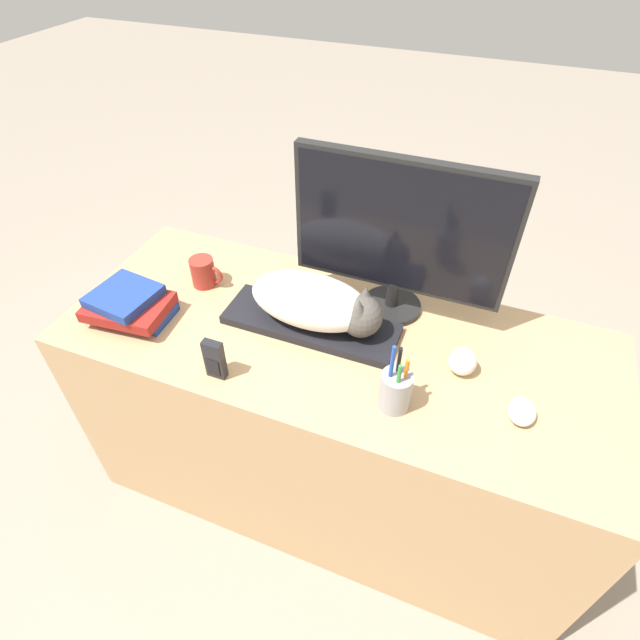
{
  "coord_description": "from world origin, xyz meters",
  "views": [
    {
      "loc": [
        0.31,
        -0.6,
        1.66
      ],
      "look_at": [
        -0.04,
        0.29,
        0.79
      ],
      "focal_mm": 28.0,
      "sensor_mm": 36.0,
      "label": 1
    }
  ],
  "objects_px": {
    "monitor": "(400,233)",
    "coffee_mug": "(204,272)",
    "computer_mouse": "(522,411)",
    "cat": "(319,303)",
    "keyboard": "(311,324)",
    "baseball": "(463,362)",
    "phone": "(215,360)",
    "pen_cup": "(396,390)",
    "book_stack": "(130,305)"
  },
  "relations": [
    {
      "from": "monitor",
      "to": "coffee_mug",
      "type": "xyz_separation_m",
      "value": [
        -0.55,
        -0.1,
        -0.21
      ]
    },
    {
      "from": "computer_mouse",
      "to": "monitor",
      "type": "bearing_deg",
      "value": 145.81
    },
    {
      "from": "cat",
      "to": "keyboard",
      "type": "bearing_deg",
      "value": -180.0
    },
    {
      "from": "baseball",
      "to": "phone",
      "type": "xyz_separation_m",
      "value": [
        -0.55,
        -0.23,
        0.02
      ]
    },
    {
      "from": "cat",
      "to": "baseball",
      "type": "xyz_separation_m",
      "value": [
        0.38,
        -0.01,
        -0.06
      ]
    },
    {
      "from": "coffee_mug",
      "to": "phone",
      "type": "xyz_separation_m",
      "value": [
        0.22,
        -0.3,
        0.01
      ]
    },
    {
      "from": "phone",
      "to": "computer_mouse",
      "type": "bearing_deg",
      "value": 11.52
    },
    {
      "from": "pen_cup",
      "to": "computer_mouse",
      "type": "bearing_deg",
      "value": 14.88
    },
    {
      "from": "cat",
      "to": "book_stack",
      "type": "relative_size",
      "value": 1.57
    },
    {
      "from": "monitor",
      "to": "coffee_mug",
      "type": "bearing_deg",
      "value": -170.1
    },
    {
      "from": "computer_mouse",
      "to": "pen_cup",
      "type": "bearing_deg",
      "value": -165.12
    },
    {
      "from": "baseball",
      "to": "phone",
      "type": "distance_m",
      "value": 0.6
    },
    {
      "from": "cat",
      "to": "phone",
      "type": "distance_m",
      "value": 0.3
    },
    {
      "from": "computer_mouse",
      "to": "pen_cup",
      "type": "xyz_separation_m",
      "value": [
        -0.28,
        -0.07,
        0.04
      ]
    },
    {
      "from": "computer_mouse",
      "to": "pen_cup",
      "type": "height_order",
      "value": "pen_cup"
    },
    {
      "from": "cat",
      "to": "phone",
      "type": "xyz_separation_m",
      "value": [
        -0.17,
        -0.24,
        -0.04
      ]
    },
    {
      "from": "keyboard",
      "to": "cat",
      "type": "relative_size",
      "value": 1.32
    },
    {
      "from": "keyboard",
      "to": "monitor",
      "type": "height_order",
      "value": "monitor"
    },
    {
      "from": "cat",
      "to": "book_stack",
      "type": "distance_m",
      "value": 0.52
    },
    {
      "from": "coffee_mug",
      "to": "baseball",
      "type": "distance_m",
      "value": 0.77
    },
    {
      "from": "pen_cup",
      "to": "phone",
      "type": "bearing_deg",
      "value": -170.71
    },
    {
      "from": "pen_cup",
      "to": "book_stack",
      "type": "xyz_separation_m",
      "value": [
        -0.76,
        0.03,
        -0.01
      ]
    },
    {
      "from": "baseball",
      "to": "book_stack",
      "type": "bearing_deg",
      "value": -171.59
    },
    {
      "from": "keyboard",
      "to": "phone",
      "type": "bearing_deg",
      "value": -121.23
    },
    {
      "from": "computer_mouse",
      "to": "coffee_mug",
      "type": "xyz_separation_m",
      "value": [
        -0.92,
        0.16,
        0.03
      ]
    },
    {
      "from": "keyboard",
      "to": "phone",
      "type": "distance_m",
      "value": 0.29
    },
    {
      "from": "keyboard",
      "to": "computer_mouse",
      "type": "height_order",
      "value": "computer_mouse"
    },
    {
      "from": "phone",
      "to": "cat",
      "type": "bearing_deg",
      "value": 54.92
    },
    {
      "from": "coffee_mug",
      "to": "pen_cup",
      "type": "xyz_separation_m",
      "value": [
        0.64,
        -0.23,
        0.01
      ]
    },
    {
      "from": "cat",
      "to": "computer_mouse",
      "type": "relative_size",
      "value": 4.37
    },
    {
      "from": "cat",
      "to": "baseball",
      "type": "distance_m",
      "value": 0.39
    },
    {
      "from": "cat",
      "to": "coffee_mug",
      "type": "xyz_separation_m",
      "value": [
        -0.39,
        0.06,
        -0.05
      ]
    },
    {
      "from": "computer_mouse",
      "to": "book_stack",
      "type": "xyz_separation_m",
      "value": [
        -1.03,
        -0.04,
        0.02
      ]
    },
    {
      "from": "computer_mouse",
      "to": "baseball",
      "type": "height_order",
      "value": "baseball"
    },
    {
      "from": "pen_cup",
      "to": "book_stack",
      "type": "bearing_deg",
      "value": 177.57
    },
    {
      "from": "computer_mouse",
      "to": "book_stack",
      "type": "distance_m",
      "value": 1.04
    },
    {
      "from": "cat",
      "to": "monitor",
      "type": "xyz_separation_m",
      "value": [
        0.16,
        0.16,
        0.16
      ]
    },
    {
      "from": "computer_mouse",
      "to": "coffee_mug",
      "type": "distance_m",
      "value": 0.94
    },
    {
      "from": "coffee_mug",
      "to": "book_stack",
      "type": "bearing_deg",
      "value": -118.96
    },
    {
      "from": "pen_cup",
      "to": "baseball",
      "type": "relative_size",
      "value": 2.76
    },
    {
      "from": "computer_mouse",
      "to": "phone",
      "type": "bearing_deg",
      "value": -168.48
    },
    {
      "from": "cat",
      "to": "coffee_mug",
      "type": "bearing_deg",
      "value": 171.26
    },
    {
      "from": "monitor",
      "to": "book_stack",
      "type": "distance_m",
      "value": 0.75
    },
    {
      "from": "keyboard",
      "to": "coffee_mug",
      "type": "relative_size",
      "value": 4.7
    },
    {
      "from": "computer_mouse",
      "to": "book_stack",
      "type": "bearing_deg",
      "value": -177.69
    },
    {
      "from": "monitor",
      "to": "cat",
      "type": "bearing_deg",
      "value": -135.65
    },
    {
      "from": "computer_mouse",
      "to": "pen_cup",
      "type": "distance_m",
      "value": 0.29
    },
    {
      "from": "keyboard",
      "to": "coffee_mug",
      "type": "bearing_deg",
      "value": 170.71
    },
    {
      "from": "keyboard",
      "to": "computer_mouse",
      "type": "distance_m",
      "value": 0.57
    },
    {
      "from": "coffee_mug",
      "to": "computer_mouse",
      "type": "bearing_deg",
      "value": -9.84
    }
  ]
}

